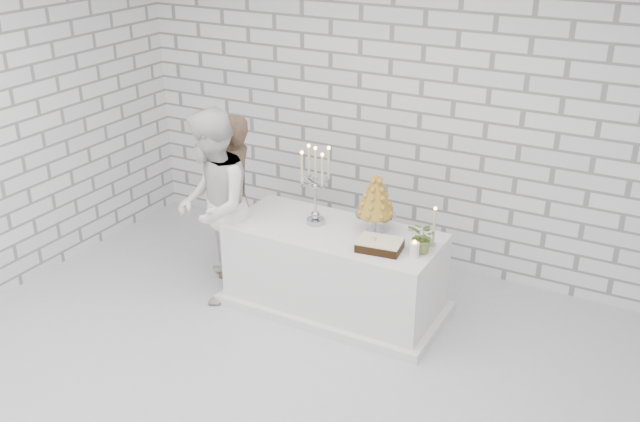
{
  "coord_description": "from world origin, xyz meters",
  "views": [
    {
      "loc": [
        2.25,
        -3.57,
        3.38
      ],
      "look_at": [
        -0.23,
        1.01,
        1.05
      ],
      "focal_mm": 40.59,
      "sensor_mm": 36.0,
      "label": 1
    }
  ],
  "objects": [
    {
      "name": "cake_table",
      "position": [
        -0.26,
        1.31,
        0.38
      ],
      "size": [
        1.8,
        0.8,
        0.75
      ],
      "primitive_type": "cube",
      "color": "white",
      "rests_on": "ground"
    },
    {
      "name": "flowers",
      "position": [
        0.54,
        1.28,
        0.88
      ],
      "size": [
        0.3,
        0.27,
        0.27
      ],
      "primitive_type": "imported",
      "rotation": [
        0.0,
        0.0,
        -0.32
      ],
      "color": "#4A6231",
      "rests_on": "cake_table"
    },
    {
      "name": "chocolate_cake",
      "position": [
        0.22,
        1.16,
        0.79
      ],
      "size": [
        0.38,
        0.29,
        0.08
      ],
      "primitive_type": "cube",
      "rotation": [
        0.0,
        0.0,
        0.14
      ],
      "color": "black",
      "rests_on": "cake_table"
    },
    {
      "name": "bride",
      "position": [
        -1.29,
        1.01,
        0.86
      ],
      "size": [
        0.98,
        1.05,
        1.73
      ],
      "primitive_type": "imported",
      "rotation": [
        0.0,
        0.0,
        -1.06
      ],
      "color": "white",
      "rests_on": "ground"
    },
    {
      "name": "groom",
      "position": [
        -1.38,
        1.41,
        0.79
      ],
      "size": [
        0.38,
        0.58,
        1.57
      ],
      "primitive_type": "imported",
      "rotation": [
        0.0,
        0.0,
        -1.55
      ],
      "color": "#39291F",
      "rests_on": "ground"
    },
    {
      "name": "pillar_candle",
      "position": [
        0.51,
        1.18,
        0.81
      ],
      "size": [
        0.1,
        0.1,
        0.12
      ],
      "primitive_type": "cylinder",
      "rotation": [
        0.0,
        0.0,
        0.28
      ],
      "color": "white",
      "rests_on": "cake_table"
    },
    {
      "name": "candelabra",
      "position": [
        -0.46,
        1.35,
        1.1
      ],
      "size": [
        0.33,
        0.33,
        0.7
      ],
      "primitive_type": null,
      "rotation": [
        0.0,
        0.0,
        0.19
      ],
      "color": "#A3A3AE",
      "rests_on": "cake_table"
    },
    {
      "name": "extra_taper",
      "position": [
        0.57,
        1.43,
        0.91
      ],
      "size": [
        0.07,
        0.07,
        0.32
      ],
      "primitive_type": "cylinder",
      "rotation": [
        0.0,
        0.0,
        -0.28
      ],
      "color": "beige",
      "rests_on": "cake_table"
    },
    {
      "name": "wall_back",
      "position": [
        0.0,
        2.5,
        1.5
      ],
      "size": [
        6.0,
        0.01,
        3.0
      ],
      "primitive_type": "cube",
      "color": "white",
      "rests_on": "ground"
    },
    {
      "name": "ground",
      "position": [
        0.0,
        0.0,
        0.0
      ],
      "size": [
        6.0,
        5.0,
        0.01
      ],
      "primitive_type": "cube",
      "color": "silver",
      "rests_on": "ground"
    },
    {
      "name": "croquembouche",
      "position": [
        0.05,
        1.44,
        1.01
      ],
      "size": [
        0.4,
        0.4,
        0.52
      ],
      "primitive_type": null,
      "rotation": [
        0.0,
        0.0,
        -0.22
      ],
      "color": "olive",
      "rests_on": "cake_table"
    }
  ]
}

